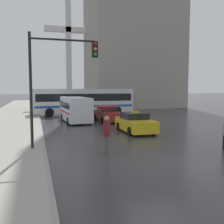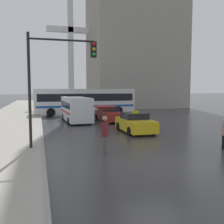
% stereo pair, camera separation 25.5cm
% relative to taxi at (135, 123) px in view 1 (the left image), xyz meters
% --- Properties ---
extents(ground_plane, '(300.00, 300.00, 0.00)m').
position_rel_taxi_xyz_m(ground_plane, '(-2.06, -7.59, -0.66)').
color(ground_plane, '#38383A').
extents(taxi, '(1.91, 4.01, 1.55)m').
position_rel_taxi_xyz_m(taxi, '(0.00, 0.00, 0.00)').
color(taxi, gold).
rests_on(taxi, ground_plane).
extents(sedan_red, '(1.91, 4.45, 1.43)m').
position_rel_taxi_xyz_m(sedan_red, '(-0.20, 6.64, 0.01)').
color(sedan_red, maroon).
rests_on(sedan_red, ground_plane).
extents(ambulance_van, '(2.30, 5.89, 2.29)m').
position_rel_taxi_xyz_m(ambulance_van, '(-3.23, 7.07, 0.62)').
color(ambulance_van, silver).
rests_on(ambulance_van, ground_plane).
extents(city_bus, '(11.94, 3.09, 3.08)m').
position_rel_taxi_xyz_m(city_bus, '(-1.23, 13.72, 1.06)').
color(city_bus, silver).
rests_on(city_bus, ground_plane).
extents(pedestrian_with_umbrella, '(1.18, 1.18, 2.29)m').
position_rel_taxi_xyz_m(pedestrian_with_umbrella, '(-3.61, -5.54, 1.22)').
color(pedestrian_with_umbrella, '#4C473D').
rests_on(pedestrian_with_umbrella, ground_plane).
extents(traffic_light, '(3.39, 0.38, 5.80)m').
position_rel_taxi_xyz_m(traffic_light, '(-5.68, -4.00, 3.36)').
color(traffic_light, black).
rests_on(traffic_light, ground_plane).
extents(monument_cross, '(7.99, 0.90, 18.16)m').
position_rel_taxi_xyz_m(monument_cross, '(-1.11, 28.45, 9.65)').
color(monument_cross, white).
rests_on(monument_cross, ground_plane).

